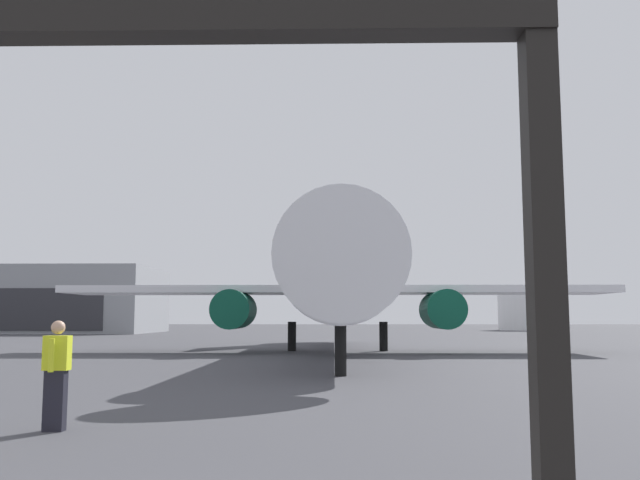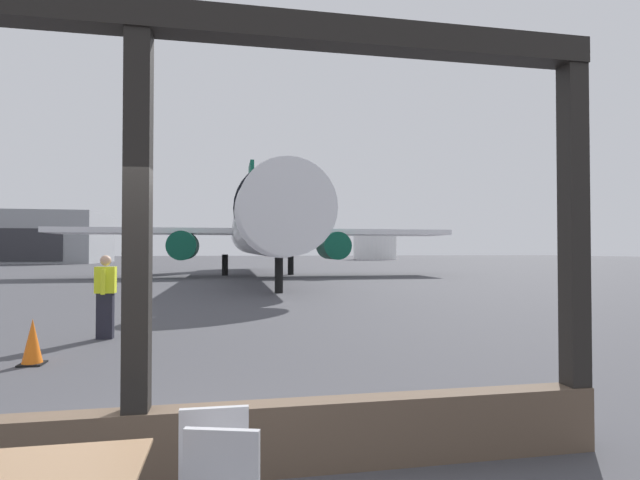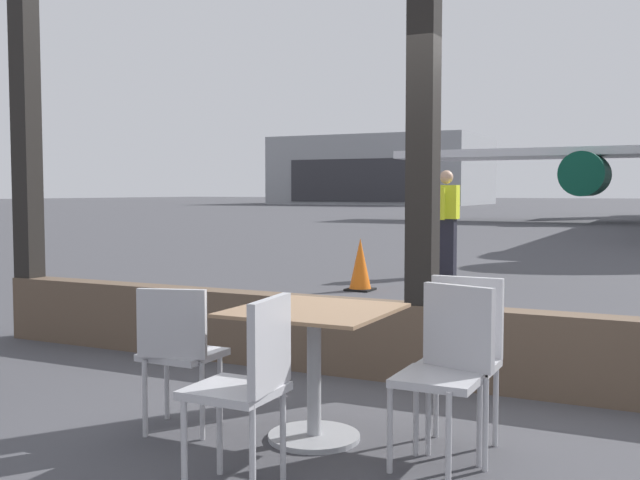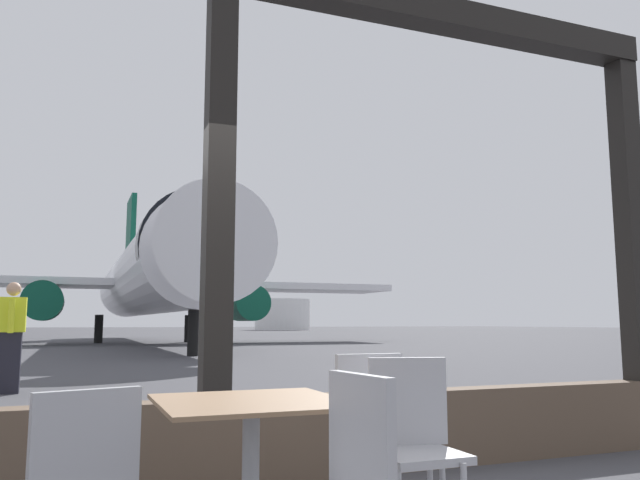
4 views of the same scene
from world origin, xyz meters
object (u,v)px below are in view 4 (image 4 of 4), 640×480
at_px(dining_table, 251,465).
at_px(cafe_chair_window_left, 413,435).
at_px(cafe_chair_aisle_right, 377,425).
at_px(fuel_storage_tank, 282,315).
at_px(cafe_chair_window_right, 76,479).
at_px(airplane, 151,278).
at_px(ground_crew_worker, 11,335).

height_order(dining_table, cafe_chair_window_left, cafe_chair_window_left).
height_order(dining_table, cafe_chair_aisle_right, cafe_chair_aisle_right).
xyz_separation_m(cafe_chair_window_left, fuel_storage_tank, (27.52, 86.61, 1.71)).
distance_m(cafe_chair_window_right, airplane, 31.45).
bearing_deg(cafe_chair_aisle_right, airplane, 85.91).
xyz_separation_m(airplane, fuel_storage_tank, (25.35, 55.68, -1.16)).
xyz_separation_m(cafe_chair_window_right, airplane, (3.71, 31.09, 2.91)).
relative_size(dining_table, cafe_chair_window_right, 0.99).
relative_size(airplane, ground_crew_worker, 18.84).
relative_size(cafe_chair_window_right, cafe_chair_aisle_right, 0.92).
distance_m(cafe_chair_window_right, fuel_storage_tank, 91.52).
bearing_deg(cafe_chair_window_right, fuel_storage_tank, 71.48).
bearing_deg(airplane, dining_table, -95.49).
bearing_deg(fuel_storage_tank, cafe_chair_aisle_right, -107.70).
bearing_deg(cafe_chair_window_right, ground_crew_worker, 96.27).
xyz_separation_m(cafe_chair_aisle_right, airplane, (2.19, 30.59, 2.87)).
xyz_separation_m(cafe_chair_window_right, ground_crew_worker, (-0.93, 8.44, 0.39)).
distance_m(dining_table, ground_crew_worker, 8.38).
distance_m(cafe_chair_aisle_right, fuel_storage_tank, 90.57).
height_order(ground_crew_worker, fuel_storage_tank, fuel_storage_tank).
relative_size(cafe_chair_aisle_right, fuel_storage_tank, 0.11).
relative_size(cafe_chair_window_right, fuel_storage_tank, 0.10).
height_order(cafe_chair_window_left, cafe_chair_window_right, cafe_chair_window_left).
height_order(dining_table, ground_crew_worker, ground_crew_worker).
distance_m(cafe_chair_window_right, ground_crew_worker, 8.50).
distance_m(cafe_chair_window_left, ground_crew_worker, 8.66).
bearing_deg(dining_table, cafe_chair_window_right, -161.93).
height_order(dining_table, cafe_chair_window_right, cafe_chair_window_right).
relative_size(cafe_chair_window_left, cafe_chair_aisle_right, 1.00).
bearing_deg(airplane, cafe_chair_window_right, -96.81).
bearing_deg(airplane, cafe_chair_window_left, -94.00).
bearing_deg(ground_crew_worker, airplane, 78.42).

